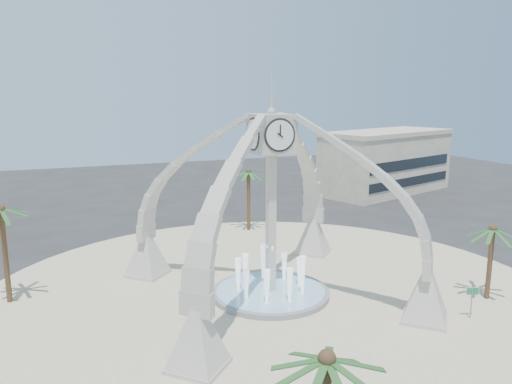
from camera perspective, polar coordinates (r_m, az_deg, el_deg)
name	(u,v)px	position (r m, az deg, el deg)	size (l,w,h in m)	color
ground	(270,296)	(34.77, 1.67, -11.79)	(140.00, 140.00, 0.00)	#282828
plaza	(270,296)	(34.76, 1.67, -11.74)	(40.00, 40.00, 0.06)	beige
clock_tower	(271,203)	(32.80, 1.73, -1.28)	(17.94, 17.94, 16.30)	#B8B2A4
fountain	(271,292)	(34.66, 1.67, -11.35)	(8.00, 8.00, 3.62)	gray
building_ne	(386,161)	(72.21, 14.66, 3.41)	(21.87, 14.17, 8.60)	beige
palm_east	(493,230)	(36.19, 25.46, -3.90)	(4.38, 4.38, 5.55)	brown
palm_west	(1,211)	(35.71, -27.14, -1.91)	(4.37, 4.37, 7.04)	brown
palm_north	(249,173)	(49.39, -0.86, 2.24)	(4.47, 4.47, 6.72)	brown
palm_south	(327,361)	(16.36, 8.09, -18.61)	(4.87, 4.87, 6.22)	brown
street_sign	(472,295)	(33.59, 23.47, -10.78)	(0.74, 0.31, 2.14)	slate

